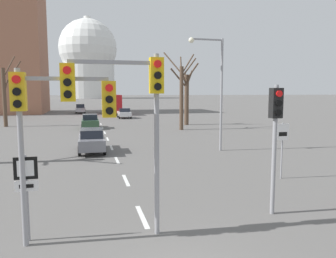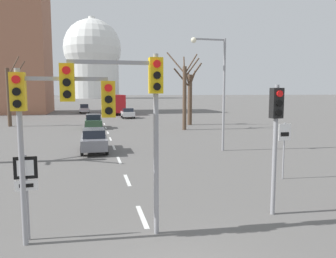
{
  "view_description": "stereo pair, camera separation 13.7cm",
  "coord_description": "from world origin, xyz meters",
  "px_view_note": "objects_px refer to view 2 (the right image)",
  "views": [
    {
      "loc": [
        -1.64,
        -5.55,
        4.01
      ],
      "look_at": [
        0.83,
        4.41,
        2.84
      ],
      "focal_mm": 35.0,
      "sensor_mm": 36.0,
      "label": 1
    },
    {
      "loc": [
        -1.5,
        -5.58,
        4.01
      ],
      "look_at": [
        0.83,
        4.41,
        2.84
      ],
      "focal_mm": 35.0,
      "sensor_mm": 36.0,
      "label": 2
    }
  ],
  "objects_px": {
    "sedan_far_right": "(94,140)",
    "sedan_mid_centre": "(84,108)",
    "sedan_far_left": "(128,113)",
    "sedan_near_left": "(112,106)",
    "route_sign_post": "(26,183)",
    "traffic_signal_near_left": "(52,112)",
    "sedan_near_right": "(93,121)",
    "street_lamp_right": "(217,81)",
    "traffic_signal_centre_tall": "(126,99)",
    "city_bus": "(116,103)",
    "traffic_signal_near_right": "(276,125)",
    "speed_limit_sign": "(284,141)"
  },
  "relations": [
    {
      "from": "traffic_signal_centre_tall",
      "to": "sedan_far_right",
      "type": "relative_size",
      "value": 1.12
    },
    {
      "from": "street_lamp_right",
      "to": "traffic_signal_near_left",
      "type": "bearing_deg",
      "value": -127.89
    },
    {
      "from": "sedan_far_right",
      "to": "city_bus",
      "type": "relative_size",
      "value": 0.42
    },
    {
      "from": "speed_limit_sign",
      "to": "sedan_far_left",
      "type": "distance_m",
      "value": 37.08
    },
    {
      "from": "traffic_signal_centre_tall",
      "to": "sedan_near_left",
      "type": "distance_m",
      "value": 67.05
    },
    {
      "from": "traffic_signal_near_left",
      "to": "traffic_signal_near_right",
      "type": "distance_m",
      "value": 6.74
    },
    {
      "from": "speed_limit_sign",
      "to": "sedan_far_right",
      "type": "xyz_separation_m",
      "value": [
        -8.44,
        9.14,
        -0.97
      ]
    },
    {
      "from": "sedan_far_right",
      "to": "sedan_mid_centre",
      "type": "bearing_deg",
      "value": 91.97
    },
    {
      "from": "traffic_signal_centre_tall",
      "to": "sedan_far_right",
      "type": "distance_m",
      "value": 13.94
    },
    {
      "from": "sedan_mid_centre",
      "to": "sedan_far_right",
      "type": "xyz_separation_m",
      "value": [
        1.44,
        -41.93,
        -0.06
      ]
    },
    {
      "from": "street_lamp_right",
      "to": "sedan_near_left",
      "type": "bearing_deg",
      "value": 93.77
    },
    {
      "from": "traffic_signal_near_right",
      "to": "sedan_near_left",
      "type": "relative_size",
      "value": 0.95
    },
    {
      "from": "traffic_signal_near_left",
      "to": "speed_limit_sign",
      "type": "distance_m",
      "value": 10.61
    },
    {
      "from": "sedan_near_left",
      "to": "sedan_far_right",
      "type": "height_order",
      "value": "sedan_near_left"
    },
    {
      "from": "route_sign_post",
      "to": "city_bus",
      "type": "bearing_deg",
      "value": 83.22
    },
    {
      "from": "route_sign_post",
      "to": "traffic_signal_centre_tall",
      "type": "bearing_deg",
      "value": -8.18
    },
    {
      "from": "sedan_mid_centre",
      "to": "sedan_far_left",
      "type": "bearing_deg",
      "value": -64.66
    },
    {
      "from": "sedan_near_left",
      "to": "sedan_far_left",
      "type": "height_order",
      "value": "sedan_near_left"
    },
    {
      "from": "sedan_near_right",
      "to": "sedan_far_left",
      "type": "relative_size",
      "value": 1.01
    },
    {
      "from": "traffic_signal_centre_tall",
      "to": "sedan_near_left",
      "type": "relative_size",
      "value": 1.13
    },
    {
      "from": "route_sign_post",
      "to": "traffic_signal_near_left",
      "type": "bearing_deg",
      "value": -19.91
    },
    {
      "from": "traffic_signal_near_left",
      "to": "traffic_signal_near_right",
      "type": "relative_size",
      "value": 1.08
    },
    {
      "from": "route_sign_post",
      "to": "sedan_near_left",
      "type": "relative_size",
      "value": 0.53
    },
    {
      "from": "traffic_signal_centre_tall",
      "to": "street_lamp_right",
      "type": "relative_size",
      "value": 0.67
    },
    {
      "from": "traffic_signal_near_left",
      "to": "sedan_near_right",
      "type": "distance_m",
      "value": 28.29
    },
    {
      "from": "sedan_near_right",
      "to": "sedan_mid_centre",
      "type": "xyz_separation_m",
      "value": [
        -1.49,
        27.28,
        0.07
      ]
    },
    {
      "from": "sedan_far_left",
      "to": "sedan_far_right",
      "type": "bearing_deg",
      "value": -100.72
    },
    {
      "from": "sedan_far_left",
      "to": "sedan_far_right",
      "type": "height_order",
      "value": "sedan_far_right"
    },
    {
      "from": "speed_limit_sign",
      "to": "sedan_mid_centre",
      "type": "bearing_deg",
      "value": 100.94
    },
    {
      "from": "traffic_signal_near_right",
      "to": "route_sign_post",
      "type": "bearing_deg",
      "value": -178.5
    },
    {
      "from": "traffic_signal_near_right",
      "to": "city_bus",
      "type": "xyz_separation_m",
      "value": [
        -1.38,
        51.02,
        -0.92
      ]
    },
    {
      "from": "city_bus",
      "to": "sedan_far_left",
      "type": "bearing_deg",
      "value": -84.25
    },
    {
      "from": "traffic_signal_near_left",
      "to": "traffic_signal_centre_tall",
      "type": "relative_size",
      "value": 0.91
    },
    {
      "from": "traffic_signal_near_right",
      "to": "sedan_mid_centre",
      "type": "bearing_deg",
      "value": 97.31
    },
    {
      "from": "route_sign_post",
      "to": "sedan_far_left",
      "type": "distance_m",
      "value": 41.61
    },
    {
      "from": "traffic_signal_near_left",
      "to": "sedan_near_left",
      "type": "distance_m",
      "value": 67.07
    },
    {
      "from": "sedan_near_right",
      "to": "city_bus",
      "type": "height_order",
      "value": "city_bus"
    },
    {
      "from": "sedan_near_left",
      "to": "sedan_far_left",
      "type": "distance_m",
      "value": 25.53
    },
    {
      "from": "sedan_far_left",
      "to": "route_sign_post",
      "type": "bearing_deg",
      "value": -99.85
    },
    {
      "from": "traffic_signal_centre_tall",
      "to": "street_lamp_right",
      "type": "xyz_separation_m",
      "value": [
        7.32,
        11.94,
        0.88
      ]
    },
    {
      "from": "route_sign_post",
      "to": "street_lamp_right",
      "type": "distance_m",
      "value": 15.58
    },
    {
      "from": "sedan_near_left",
      "to": "city_bus",
      "type": "xyz_separation_m",
      "value": [
        -0.26,
        -15.29,
        1.24
      ]
    },
    {
      "from": "sedan_near_left",
      "to": "speed_limit_sign",
      "type": "bearing_deg",
      "value": -86.38
    },
    {
      "from": "route_sign_post",
      "to": "sedan_mid_centre",
      "type": "distance_m",
      "value": 55.14
    },
    {
      "from": "route_sign_post",
      "to": "sedan_near_left",
      "type": "xyz_separation_m",
      "value": [
        6.35,
        66.5,
        -0.78
      ]
    },
    {
      "from": "traffic_signal_near_left",
      "to": "sedan_far_left",
      "type": "relative_size",
      "value": 1.11
    },
    {
      "from": "city_bus",
      "to": "sedan_far_right",
      "type": "bearing_deg",
      "value": -96.35
    },
    {
      "from": "sedan_far_right",
      "to": "street_lamp_right",
      "type": "bearing_deg",
      "value": -11.46
    },
    {
      "from": "traffic_signal_near_left",
      "to": "route_sign_post",
      "type": "distance_m",
      "value": 2.06
    },
    {
      "from": "sedan_far_left",
      "to": "sedan_near_right",
      "type": "bearing_deg",
      "value": -111.63
    }
  ]
}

